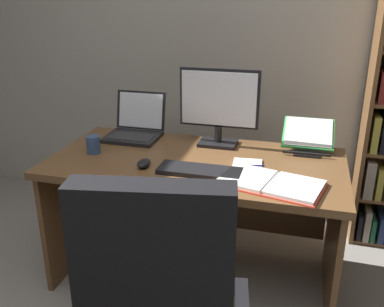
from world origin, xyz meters
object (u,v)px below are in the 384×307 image
at_px(monitor, 219,107).
at_px(computer_mouse, 144,163).
at_px(open_binder, 271,183).
at_px(pen, 251,165).
at_px(desk, 199,188).
at_px(coffee_mug, 93,145).
at_px(notepad, 247,167).
at_px(reading_stand_with_book, 308,136).
at_px(keyboard, 200,171).
at_px(laptop, 135,128).

relative_size(monitor, computer_mouse, 4.45).
relative_size(open_binder, pen, 3.78).
bearing_deg(computer_mouse, desk, 46.33).
distance_m(open_binder, coffee_mug, 1.02).
height_order(notepad, coffee_mug, coffee_mug).
xyz_separation_m(reading_stand_with_book, notepad, (-0.29, -0.38, -0.07)).
distance_m(reading_stand_with_book, coffee_mug, 1.22).
bearing_deg(keyboard, laptop, 139.82).
distance_m(laptop, computer_mouse, 0.50).
bearing_deg(laptop, keyboard, -40.18).
bearing_deg(keyboard, reading_stand_with_book, 44.96).
bearing_deg(pen, desk, 159.75).
bearing_deg(laptop, coffee_mug, -109.57).
bearing_deg(keyboard, desk, 104.89).
bearing_deg(coffee_mug, laptop, 70.43).
height_order(desk, coffee_mug, coffee_mug).
height_order(laptop, pen, laptop).
xyz_separation_m(laptop, open_binder, (0.89, -0.50, -0.04)).
bearing_deg(laptop, pen, -22.21).
distance_m(notepad, pen, 0.02).
distance_m(notepad, coffee_mug, 0.87).
height_order(keyboard, coffee_mug, coffee_mug).
xyz_separation_m(laptop, keyboard, (0.53, -0.45, -0.04)).
bearing_deg(notepad, reading_stand_with_book, 52.10).
xyz_separation_m(keyboard, notepad, (0.22, 0.13, -0.01)).
bearing_deg(open_binder, coffee_mug, -176.05).
bearing_deg(monitor, open_binder, -53.94).
relative_size(monitor, laptop, 1.44).
bearing_deg(open_binder, notepad, 140.47).
relative_size(monitor, keyboard, 1.10).
xyz_separation_m(desk, reading_stand_with_book, (0.58, 0.26, 0.28)).
relative_size(computer_mouse, reading_stand_with_book, 0.36).
height_order(laptop, computer_mouse, laptop).
height_order(laptop, open_binder, laptop).
relative_size(laptop, notepad, 1.53).
bearing_deg(keyboard, monitor, 90.00).
xyz_separation_m(desk, pen, (0.30, -0.11, 0.22)).
relative_size(desk, computer_mouse, 15.21).
height_order(reading_stand_with_book, open_binder, reading_stand_with_book).
bearing_deg(reading_stand_with_book, keyboard, -135.04).
distance_m(keyboard, notepad, 0.26).
bearing_deg(desk, pen, -20.25).
distance_m(reading_stand_with_book, pen, 0.47).
relative_size(monitor, notepad, 2.20).
distance_m(desk, coffee_mug, 0.65).
bearing_deg(keyboard, computer_mouse, 180.00).
bearing_deg(open_binder, computer_mouse, -170.90).
xyz_separation_m(desk, monitor, (0.07, 0.19, 0.43)).
bearing_deg(monitor, computer_mouse, -124.29).
distance_m(laptop, coffee_mug, 0.35).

